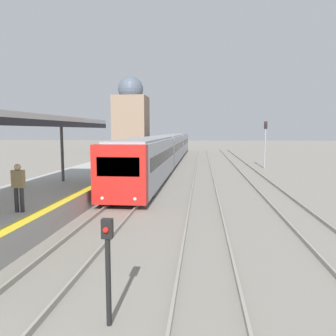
{
  "coord_description": "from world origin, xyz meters",
  "views": [
    {
      "loc": [
        3.74,
        -1.9,
        3.64
      ],
      "look_at": [
        1.95,
        15.36,
        1.65
      ],
      "focal_mm": 35.0,
      "sensor_mm": 36.0,
      "label": 1
    }
  ],
  "objects_px": {
    "signal_post_near": "(108,261)",
    "signal_mast_far": "(265,139)",
    "person_on_platform": "(18,185)",
    "train_near": "(168,148)"
  },
  "relations": [
    {
      "from": "signal_post_near",
      "to": "signal_mast_far",
      "type": "height_order",
      "value": "signal_mast_far"
    },
    {
      "from": "person_on_platform",
      "to": "train_near",
      "type": "height_order",
      "value": "train_near"
    },
    {
      "from": "train_near",
      "to": "signal_post_near",
      "type": "distance_m",
      "value": 30.88
    },
    {
      "from": "person_on_platform",
      "to": "signal_mast_far",
      "type": "distance_m",
      "value": 25.13
    },
    {
      "from": "person_on_platform",
      "to": "train_near",
      "type": "bearing_deg",
      "value": 84.6
    },
    {
      "from": "person_on_platform",
      "to": "train_near",
      "type": "xyz_separation_m",
      "value": [
        2.46,
        26.04,
        -0.07
      ]
    },
    {
      "from": "signal_post_near",
      "to": "signal_mast_far",
      "type": "bearing_deg",
      "value": 73.79
    },
    {
      "from": "signal_post_near",
      "to": "person_on_platform",
      "type": "bearing_deg",
      "value": 133.34
    },
    {
      "from": "signal_post_near",
      "to": "train_near",
      "type": "bearing_deg",
      "value": 93.79
    },
    {
      "from": "person_on_platform",
      "to": "train_near",
      "type": "distance_m",
      "value": 26.16
    }
  ]
}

